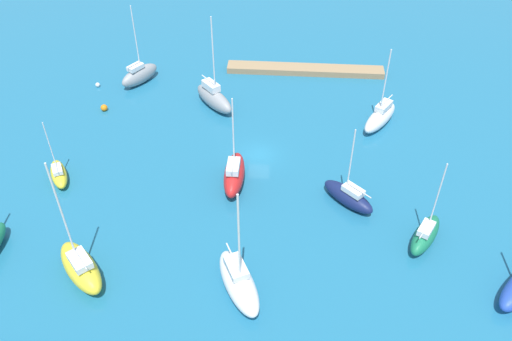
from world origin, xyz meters
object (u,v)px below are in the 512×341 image
Objects in this scene: sailboat_red_lone_north at (234,174)px; sailboat_white_mid_basin at (380,117)px; sailboat_gray_off_beacon at (214,98)px; mooring_buoy_white at (98,85)px; sailboat_gray_inner_mooring at (139,75)px; sailboat_yellow_east_end at (81,267)px; mooring_buoy_orange at (104,108)px; sailboat_white_near_pier at (239,281)px; pier_dock at (305,70)px; sailboat_green_far_south at (425,234)px; sailboat_yellow_by_breakwater at (59,174)px; sailboat_navy_west_end at (348,196)px.

sailboat_white_mid_basin is at bearing -53.68° from sailboat_red_lone_north.
mooring_buoy_white is (16.66, -3.73, -1.11)m from sailboat_gray_off_beacon.
sailboat_gray_inner_mooring is 33.63m from sailboat_yellow_east_end.
sailboat_white_mid_basin is (-21.02, 2.51, -0.18)m from sailboat_gray_off_beacon.
mooring_buoy_orange is (35.09, -0.60, -0.80)m from sailboat_white_mid_basin.
sailboat_white_near_pier is (-17.08, 34.00, -0.06)m from sailboat_gray_inner_mooring.
pier_dock is at bearing -44.73° from sailboat_gray_inner_mooring.
sailboat_green_far_south reaches higher than mooring_buoy_white.
mooring_buoy_orange is (14.07, 1.91, -0.98)m from sailboat_gray_off_beacon.
sailboat_white_near_pier is at bearing -150.46° from sailboat_yellow_by_breakwater.
mooring_buoy_orange is (20.12, -26.91, -0.81)m from sailboat_white_near_pier.
sailboat_yellow_by_breakwater is 0.63× the size of sailboat_white_near_pier.
pier_dock is at bearing -37.19° from sailboat_navy_west_end.
sailboat_gray_off_beacon reaches higher than sailboat_white_mid_basin.
sailboat_yellow_by_breakwater is at bearing 110.40° from sailboat_green_far_south.
mooring_buoy_orange is (30.39, -15.01, -0.60)m from sailboat_navy_west_end.
sailboat_navy_west_end is 8.59m from sailboat_green_far_south.
sailboat_yellow_east_end is (20.00, 38.07, 0.93)m from pier_dock.
sailboat_yellow_east_end is 29.51m from sailboat_gray_off_beacon.
mooring_buoy_white is (5.62, 1.45, -1.00)m from sailboat_gray_inner_mooring.
mooring_buoy_white is (22.70, -32.55, -0.94)m from sailboat_white_near_pier.
sailboat_gray_inner_mooring is 0.84× the size of sailboat_yellow_east_end.
sailboat_green_far_south is 31.99m from sailboat_gray_off_beacon.
sailboat_white_near_pier is 15.72m from sailboat_navy_west_end.
sailboat_white_near_pier reaches higher than sailboat_gray_inner_mooring.
sailboat_green_far_south is at bearing -94.24° from sailboat_gray_inner_mooring.
sailboat_red_lone_north is at bearing 161.74° from sailboat_white_near_pier.
sailboat_green_far_south reaches higher than pier_dock.
sailboat_white_near_pier is at bearing 141.72° from sailboat_green_far_south.
pier_dock is 2.29× the size of sailboat_green_far_south.
sailboat_white_mid_basin is at bearing -90.00° from sailboat_yellow_east_end.
sailboat_yellow_by_breakwater is 21.07m from sailboat_gray_inner_mooring.
sailboat_navy_west_end is at bearing 113.39° from sailboat_white_near_pier.
sailboat_white_mid_basin is (-14.97, -26.31, -0.01)m from sailboat_white_near_pier.
sailboat_yellow_east_end is (12.41, 13.59, -0.05)m from sailboat_red_lone_north.
pier_dock is 1.76× the size of sailboat_gray_off_beacon.
sailboat_yellow_by_breakwater is 24.94m from sailboat_white_near_pier.
sailboat_gray_inner_mooring is 35.16m from sailboat_navy_west_end.
sailboat_yellow_by_breakwater is 0.60× the size of sailboat_gray_off_beacon.
sailboat_white_mid_basin is (-29.25, -25.83, -0.12)m from sailboat_yellow_east_end.
sailboat_white_mid_basin reaches higher than sailboat_green_far_south.
pier_dock is 25.57× the size of mooring_buoy_orange.
sailboat_white_near_pier is 18.62m from sailboat_green_far_south.
mooring_buoy_orange is (25.84, 11.64, 0.01)m from pier_dock.
sailboat_gray_inner_mooring is 12.76× the size of mooring_buoy_orange.
sailboat_white_near_pier is 33.61m from mooring_buoy_orange.
pier_dock is at bearing -69.16° from sailboat_yellow_east_end.
mooring_buoy_white is (37.67, -6.24, -0.93)m from sailboat_white_mid_basin.
sailboat_navy_west_end is at bearing 99.67° from pier_dock.
sailboat_red_lone_north reaches higher than sailboat_white_mid_basin.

